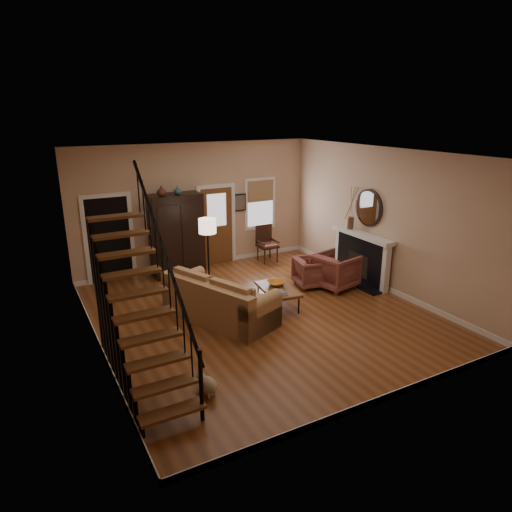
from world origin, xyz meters
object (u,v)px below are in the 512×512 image
sofa (220,299)px  coffee_table (278,297)px  side_chair (268,244)px  armoire (177,235)px  floor_lamp (208,256)px  armchair_right (312,272)px  armchair_left (335,271)px

sofa → coffee_table: size_ratio=2.10×
coffee_table → side_chair: bearing=64.3°
armoire → coffee_table: 3.33m
coffee_table → floor_lamp: (-0.95, 1.55, 0.65)m
armchair_right → side_chair: bearing=12.5°
floor_lamp → side_chair: bearing=28.4°
armoire → armchair_right: bearing=-42.3°
armchair_right → sofa: bearing=115.3°
armchair_left → floor_lamp: size_ratio=0.53×
sofa → armchair_left: bearing=-17.2°
armchair_left → armchair_right: (-0.44, 0.35, -0.07)m
armchair_left → armoire: bearing=35.9°
armoire → side_chair: armoire is taller
armoire → armchair_right: size_ratio=2.71×
armchair_right → floor_lamp: (-2.30, 0.89, 0.52)m
sofa → floor_lamp: size_ratio=1.36×
armchair_left → side_chair: 2.52m
armchair_right → floor_lamp: floor_lamp is taller
coffee_table → armchair_right: 1.51m
armoire → floor_lamp: armoire is taller
armchair_left → floor_lamp: floor_lamp is taller
armoire → coffee_table: size_ratio=1.85×
sofa → coffee_table: 1.36m
sofa → side_chair: side_chair is taller
armoire → armchair_right: 3.53m
armchair_right → side_chair: 2.14m
coffee_table → armchair_right: armchair_right is taller
armoire → armchair_right: armoire is taller
armoire → side_chair: 2.61m
armchair_left → side_chair: side_chair is taller
sofa → armchair_right: 2.77m
armchair_right → side_chair: side_chair is taller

